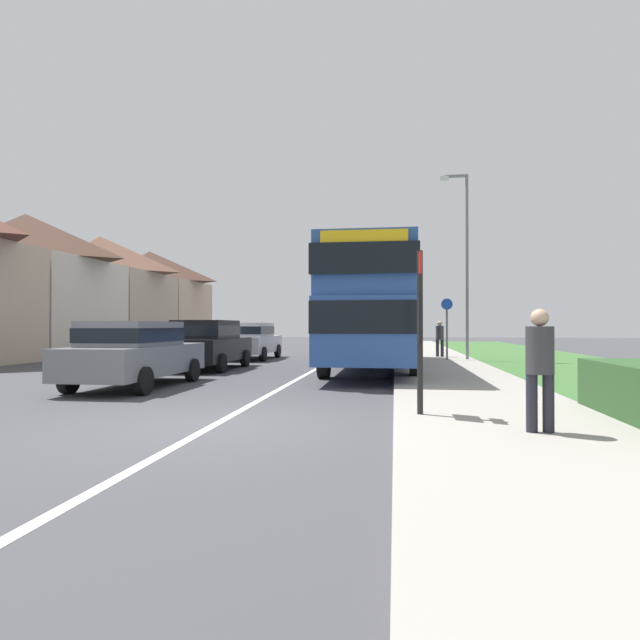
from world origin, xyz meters
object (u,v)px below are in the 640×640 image
(double_decker_bus, at_px, (374,305))
(parked_car_grey, at_px, (135,351))
(pedestrian_at_stop, at_px, (540,364))
(bus_stop_sign, at_px, (420,320))
(pedestrian_walking_away, at_px, (440,337))
(cycle_route_sign, at_px, (447,326))
(parked_car_black, at_px, (208,342))
(parked_car_silver, at_px, (250,339))
(street_lamp_mid, at_px, (464,254))

(double_decker_bus, xyz_separation_m, parked_car_grey, (-5.37, -5.96, -1.28))
(pedestrian_at_stop, height_order, bus_stop_sign, bus_stop_sign)
(pedestrian_at_stop, relative_size, bus_stop_sign, 0.64)
(pedestrian_walking_away, xyz_separation_m, cycle_route_sign, (0.09, -2.21, 0.45))
(parked_car_black, distance_m, cycle_route_sign, 9.25)
(double_decker_bus, xyz_separation_m, parked_car_silver, (-5.53, 4.67, -1.27))
(double_decker_bus, distance_m, parked_car_black, 5.66)
(cycle_route_sign, bearing_deg, pedestrian_walking_away, 92.43)
(parked_car_black, distance_m, pedestrian_walking_away, 10.38)
(double_decker_bus, distance_m, parked_car_silver, 7.35)
(parked_car_grey, relative_size, parked_car_silver, 1.00)
(parked_car_grey, height_order, bus_stop_sign, bus_stop_sign)
(pedestrian_walking_away, height_order, street_lamp_mid, street_lamp_mid)
(pedestrian_walking_away, bearing_deg, double_decker_bus, -114.62)
(parked_car_grey, relative_size, bus_stop_sign, 1.69)
(bus_stop_sign, xyz_separation_m, street_lamp_mid, (2.38, 13.64, 2.77))
(parked_car_black, bearing_deg, double_decker_bus, 8.11)
(parked_car_silver, bearing_deg, bus_stop_sign, -65.11)
(parked_car_grey, bearing_deg, bus_stop_sign, -29.24)
(parked_car_grey, height_order, cycle_route_sign, cycle_route_sign)
(bus_stop_sign, xyz_separation_m, cycle_route_sign, (1.64, 13.08, -0.11))
(cycle_route_sign, bearing_deg, street_lamp_mid, 36.93)
(parked_car_grey, relative_size, street_lamp_mid, 0.58)
(parked_car_silver, height_order, cycle_route_sign, cycle_route_sign)
(pedestrian_at_stop, xyz_separation_m, bus_stop_sign, (-1.43, 1.20, 0.56))
(parked_car_black, relative_size, cycle_route_sign, 1.68)
(double_decker_bus, height_order, pedestrian_walking_away, double_decker_bus)
(double_decker_bus, relative_size, pedestrian_walking_away, 6.87)
(pedestrian_walking_away, distance_m, street_lamp_mid, 3.81)
(street_lamp_mid, bearing_deg, parked_car_black, -151.46)
(pedestrian_at_stop, bearing_deg, double_decker_bus, 103.10)
(cycle_route_sign, bearing_deg, parked_car_black, -152.31)
(pedestrian_at_stop, distance_m, street_lamp_mid, 15.24)
(cycle_route_sign, xyz_separation_m, street_lamp_mid, (0.74, 0.56, 2.88))
(double_decker_bus, relative_size, parked_car_silver, 2.61)
(parked_car_silver, bearing_deg, parked_car_black, -89.30)
(parked_car_grey, distance_m, parked_car_black, 5.18)
(double_decker_bus, height_order, parked_car_black, double_decker_bus)
(cycle_route_sign, bearing_deg, double_decker_bus, -127.70)
(pedestrian_at_stop, height_order, street_lamp_mid, street_lamp_mid)
(double_decker_bus, height_order, street_lamp_mid, street_lamp_mid)
(pedestrian_at_stop, relative_size, cycle_route_sign, 0.66)
(double_decker_bus, height_order, cycle_route_sign, double_decker_bus)
(parked_car_silver, distance_m, bus_stop_sign, 15.71)
(double_decker_bus, bearing_deg, cycle_route_sign, 52.30)
(parked_car_black, height_order, street_lamp_mid, street_lamp_mid)
(parked_car_grey, bearing_deg, double_decker_bus, 47.95)
(double_decker_bus, xyz_separation_m, cycle_route_sign, (2.72, 3.52, -0.72))
(bus_stop_sign, bearing_deg, parked_car_silver, 114.89)
(bus_stop_sign, distance_m, street_lamp_mid, 14.12)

